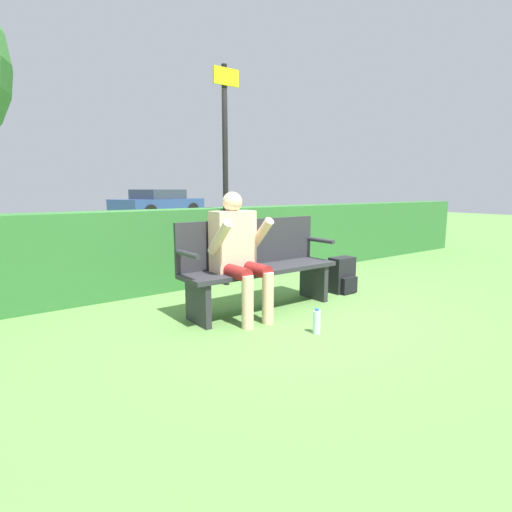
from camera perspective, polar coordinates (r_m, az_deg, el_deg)
name	(u,v)px	position (r m, az deg, el deg)	size (l,w,h in m)	color
ground_plane	(262,310)	(4.27, 0.83, -7.68)	(40.00, 40.00, 0.00)	#5B8942
hedge_back	(195,247)	(5.39, -8.70, 1.31)	(12.00, 0.44, 1.01)	#337033
park_bench	(258,264)	(4.21, 0.26, -1.18)	(1.75, 0.45, 0.95)	#2D2D33
person_seated	(238,249)	(3.90, -2.59, 1.01)	(0.56, 0.59, 1.24)	beige
backpack	(342,276)	(5.06, 12.24, -2.78)	(0.31, 0.25, 0.44)	black
water_bottle	(317,322)	(3.61, 8.66, -9.26)	(0.07, 0.07, 0.23)	silver
signpost	(226,168)	(5.24, -4.37, 12.45)	(0.36, 0.09, 2.78)	black
parked_car	(158,204)	(18.16, -13.76, 7.18)	(4.33, 3.00, 1.27)	#2D4784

